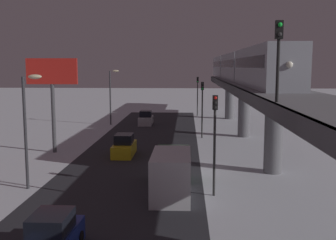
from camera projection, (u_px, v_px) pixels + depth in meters
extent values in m
plane|color=silver|center=(187.00, 171.00, 31.82)|extent=(240.00, 240.00, 0.00)
cube|color=#28282D|center=(131.00, 171.00, 32.02)|extent=(11.00, 80.94, 0.01)
cube|color=slate|center=(275.00, 95.00, 30.72)|extent=(5.00, 80.94, 0.80)
cube|color=#38383D|center=(243.00, 95.00, 30.83)|extent=(0.24, 79.32, 0.80)
cylinder|color=slate|center=(230.00, 101.00, 63.20)|extent=(1.40, 1.40, 5.59)
cylinder|color=slate|center=(244.00, 113.00, 47.17)|extent=(1.40, 1.40, 5.59)
cylinder|color=slate|center=(274.00, 137.00, 31.14)|extent=(1.40, 1.40, 5.59)
cube|color=#999EA8|center=(263.00, 67.00, 35.41)|extent=(2.90, 18.00, 3.40)
cube|color=black|center=(264.00, 62.00, 35.36)|extent=(2.94, 16.20, 0.90)
cube|color=#999EA8|center=(237.00, 67.00, 53.83)|extent=(2.90, 18.00, 3.40)
cube|color=black|center=(237.00, 64.00, 53.77)|extent=(2.94, 16.20, 0.90)
cube|color=#999EA8|center=(225.00, 67.00, 72.24)|extent=(2.90, 18.00, 3.40)
cube|color=black|center=(225.00, 64.00, 72.19)|extent=(2.94, 16.20, 0.90)
sphere|color=white|center=(289.00, 65.00, 26.43)|extent=(0.44, 0.44, 0.44)
cylinder|color=black|center=(278.00, 70.00, 20.11)|extent=(0.16, 0.16, 3.20)
cube|color=black|center=(279.00, 30.00, 19.85)|extent=(0.36, 0.28, 0.90)
sphere|color=#19F23F|center=(280.00, 25.00, 19.66)|extent=(0.22, 0.22, 0.22)
sphere|color=#333333|center=(280.00, 34.00, 19.73)|extent=(0.22, 0.22, 0.22)
cube|color=black|center=(51.00, 223.00, 17.33)|extent=(1.58, 2.08, 0.87)
cylinder|color=black|center=(80.00, 238.00, 18.77)|extent=(0.20, 0.64, 0.64)
cylinder|color=black|center=(44.00, 237.00, 18.85)|extent=(0.20, 0.64, 0.64)
cube|color=gold|center=(124.00, 149.00, 37.52)|extent=(1.80, 4.29, 1.10)
cube|color=black|center=(124.00, 139.00, 37.39)|extent=(1.58, 2.06, 0.87)
cube|color=#B2B2B7|center=(146.00, 121.00, 57.22)|extent=(1.80, 4.11, 1.10)
cube|color=black|center=(146.00, 114.00, 57.09)|extent=(1.58, 1.97, 0.87)
cube|color=#2D6038|center=(173.00, 164.00, 29.25)|extent=(2.30, 2.20, 2.40)
cube|color=silver|center=(171.00, 175.00, 25.46)|extent=(2.40, 5.00, 2.80)
cylinder|color=#2D2D2D|center=(214.00, 153.00, 25.53)|extent=(0.16, 0.16, 5.50)
cube|color=black|center=(215.00, 102.00, 25.11)|extent=(0.32, 0.32, 0.90)
sphere|color=red|center=(215.00, 98.00, 24.89)|extent=(0.20, 0.20, 0.20)
sphere|color=black|center=(215.00, 103.00, 24.93)|extent=(0.20, 0.20, 0.20)
sphere|color=black|center=(215.00, 108.00, 24.97)|extent=(0.20, 0.20, 0.20)
cylinder|color=#2D2D2D|center=(202.00, 114.00, 46.27)|extent=(0.16, 0.16, 5.50)
cube|color=black|center=(202.00, 86.00, 45.85)|extent=(0.32, 0.32, 0.90)
sphere|color=black|center=(203.00, 83.00, 45.63)|extent=(0.20, 0.20, 0.20)
sphere|color=black|center=(203.00, 86.00, 45.67)|extent=(0.20, 0.20, 0.20)
sphere|color=#19E53F|center=(202.00, 89.00, 45.71)|extent=(0.20, 0.20, 0.20)
cylinder|color=#2D2D2D|center=(197.00, 99.00, 67.02)|extent=(0.16, 0.16, 5.50)
cube|color=black|center=(198.00, 80.00, 66.59)|extent=(0.32, 0.32, 0.90)
sphere|color=black|center=(198.00, 78.00, 66.38)|extent=(0.20, 0.20, 0.20)
sphere|color=black|center=(198.00, 80.00, 66.42)|extent=(0.20, 0.20, 0.20)
sphere|color=#19E53F|center=(198.00, 82.00, 66.46)|extent=(0.20, 0.20, 0.20)
cylinder|color=#4C4C51|center=(54.00, 119.00, 38.48)|extent=(0.36, 0.36, 6.50)
cube|color=red|center=(52.00, 71.00, 37.89)|extent=(4.80, 0.30, 2.40)
cylinder|color=#38383D|center=(25.00, 134.00, 26.86)|extent=(0.20, 0.20, 7.50)
ellipsoid|color=#F4E5B2|center=(35.00, 77.00, 26.33)|extent=(0.90, 0.44, 0.30)
cylinder|color=#38383D|center=(110.00, 98.00, 56.57)|extent=(0.20, 0.20, 7.50)
ellipsoid|color=#F4E5B2|center=(116.00, 71.00, 56.04)|extent=(0.90, 0.44, 0.30)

